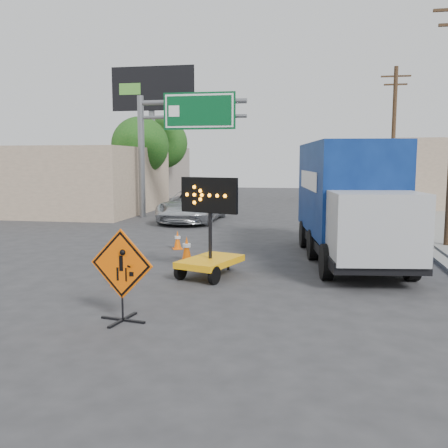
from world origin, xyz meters
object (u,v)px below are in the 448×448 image
(arrow_board, at_px, (210,255))
(box_truck, at_px, (350,207))
(construction_sign, at_px, (122,273))
(pickup_truck, at_px, (193,206))

(arrow_board, distance_m, box_truck, 5.14)
(box_truck, bearing_deg, arrow_board, -149.59)
(construction_sign, relative_size, box_truck, 0.23)
(box_truck, bearing_deg, construction_sign, -132.06)
(pickup_truck, bearing_deg, arrow_board, -73.56)
(arrow_board, height_order, box_truck, box_truck)
(arrow_board, bearing_deg, pickup_truck, 125.34)
(construction_sign, height_order, pickup_truck, construction_sign)
(arrow_board, relative_size, box_truck, 0.33)
(arrow_board, bearing_deg, construction_sign, -83.75)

